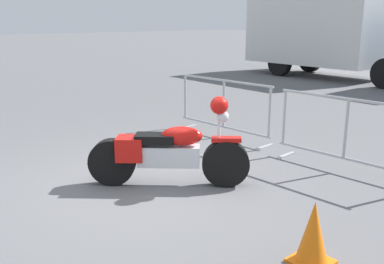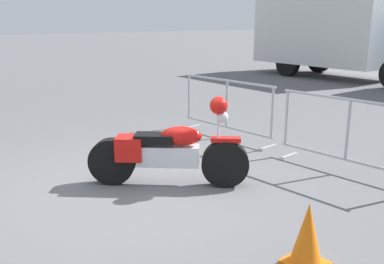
{
  "view_description": "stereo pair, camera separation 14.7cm",
  "coord_description": "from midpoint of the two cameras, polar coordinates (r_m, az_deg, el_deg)",
  "views": [
    {
      "loc": [
        4.31,
        -2.82,
        2.11
      ],
      "look_at": [
        0.12,
        0.78,
        0.65
      ],
      "focal_mm": 40.0,
      "sensor_mm": 36.0,
      "label": 1
    },
    {
      "loc": [
        4.4,
        -2.71,
        2.11
      ],
      "look_at": [
        0.12,
        0.78,
        0.65
      ],
      "focal_mm": 40.0,
      "sensor_mm": 36.0,
      "label": 2
    }
  ],
  "objects": [
    {
      "name": "motorcycle",
      "position": [
        5.54,
        -3.91,
        -2.68
      ],
      "size": [
        1.55,
        1.65,
        1.18
      ],
      "rotation": [
        0.0,
        0.0,
        0.82
      ],
      "color": "black",
      "rests_on": "ground"
    },
    {
      "name": "crowd_barrier_near",
      "position": [
        7.8,
        3.69,
        3.25
      ],
      "size": [
        2.15,
        0.54,
        1.07
      ],
      "rotation": [
        0.0,
        0.0,
        0.05
      ],
      "color": "#9EA0A5",
      "rests_on": "ground"
    },
    {
      "name": "parked_car_tan",
      "position": [
        28.15,
        14.01,
        11.51
      ],
      "size": [
        1.91,
        4.14,
        1.37
      ],
      "rotation": [
        0.0,
        0.0,
        1.64
      ],
      "color": "tan",
      "rests_on": "ground"
    },
    {
      "name": "parked_car_green",
      "position": [
        24.99,
        23.49,
        10.55
      ],
      "size": [
        2.12,
        4.59,
        1.52
      ],
      "rotation": [
        0.0,
        0.0,
        1.64
      ],
      "color": "#236B38",
      "rests_on": "ground"
    },
    {
      "name": "ground_plane",
      "position": [
        5.58,
        -7.75,
        -7.58
      ],
      "size": [
        120.0,
        120.0,
        0.0
      ],
      "primitive_type": "plane",
      "color": "#5B5B5E"
    },
    {
      "name": "traffic_cone",
      "position": [
        3.98,
        14.8,
        -12.97
      ],
      "size": [
        0.34,
        0.34,
        0.59
      ],
      "color": "orange",
      "rests_on": "ground"
    },
    {
      "name": "parked_car_yellow",
      "position": [
        26.24,
        18.14,
        11.04
      ],
      "size": [
        1.94,
        4.21,
        1.39
      ],
      "rotation": [
        0.0,
        0.0,
        1.64
      ],
      "color": "yellow",
      "rests_on": "ground"
    },
    {
      "name": "box_truck",
      "position": [
        16.59,
        18.52,
        12.44
      ],
      "size": [
        7.76,
        2.44,
        2.98
      ],
      "rotation": [
        0.0,
        0.0,
        -0.03
      ],
      "color": "silver",
      "rests_on": "ground"
    },
    {
      "name": "crowd_barrier_far",
      "position": [
        6.34,
        19.18,
        -0.26
      ],
      "size": [
        2.15,
        0.54,
        1.07
      ],
      "rotation": [
        0.0,
        0.0,
        0.05
      ],
      "color": "#9EA0A5",
      "rests_on": "ground"
    }
  ]
}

